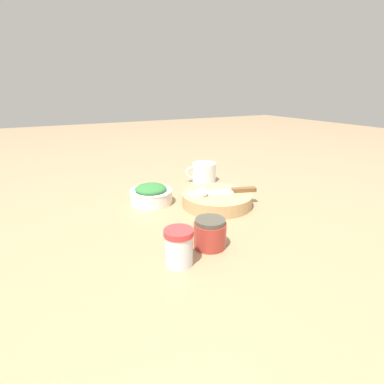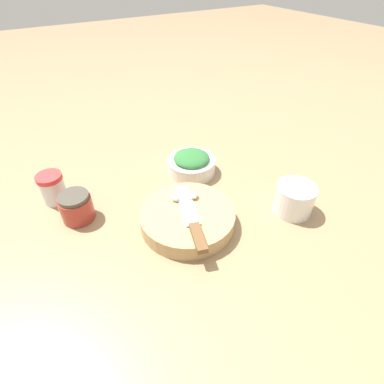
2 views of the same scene
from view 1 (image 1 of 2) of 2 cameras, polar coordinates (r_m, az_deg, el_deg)
ground_plane at (r=0.95m, az=-1.35°, el=-2.75°), size 5.00×5.00×0.00m
cutting_board at (r=0.95m, az=4.80°, el=-1.43°), size 0.22×0.22×0.04m
chef_knife at (r=0.95m, az=6.72°, el=0.14°), size 0.09×0.21×0.01m
garlic_cloves at (r=0.94m, az=2.02°, el=0.18°), size 0.07×0.04×0.02m
herb_bowl at (r=0.97m, az=-7.79°, el=-0.40°), size 0.14×0.14×0.06m
spice_jar at (r=0.64m, az=-2.52°, el=-10.39°), size 0.06×0.06×0.08m
coffee_mug at (r=1.19m, az=2.25°, el=3.78°), size 0.09×0.12×0.07m
honey_jar at (r=0.70m, az=3.43°, el=-7.85°), size 0.08×0.08×0.07m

